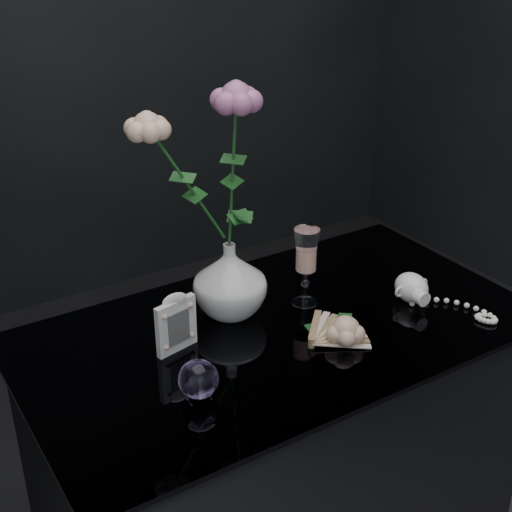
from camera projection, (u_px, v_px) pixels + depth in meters
table at (277, 468)px, 1.63m from camera, size 1.05×0.58×0.76m
vase at (230, 280)px, 1.48m from camera, size 0.21×0.21×0.16m
wine_glass at (306, 268)px, 1.51m from camera, size 0.06×0.06×0.18m
picture_frame at (176, 322)px, 1.36m from camera, size 0.11×0.09×0.13m
paperweight at (199, 379)px, 1.25m from camera, size 0.09×0.09×0.07m
paper_fan at (312, 342)px, 1.39m from camera, size 0.26×0.22×0.02m
loose_rose at (345, 330)px, 1.40m from camera, size 0.19×0.21×0.06m
pearl_jar at (412, 286)px, 1.55m from camera, size 0.23×0.24×0.07m
roses at (206, 165)px, 1.34m from camera, size 0.25×0.11×0.38m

